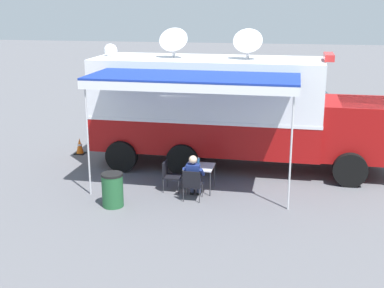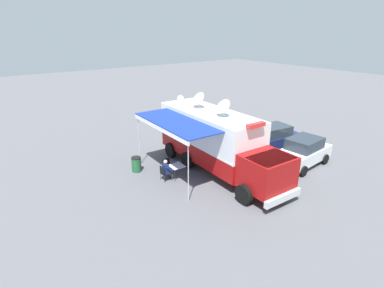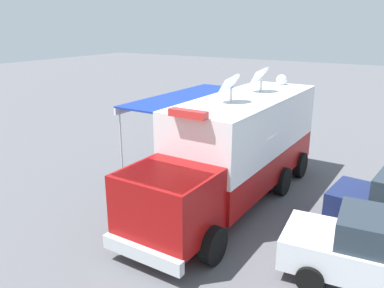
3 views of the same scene
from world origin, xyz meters
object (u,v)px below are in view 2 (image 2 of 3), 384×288
(folding_table, at_px, (177,167))
(car_behind_truck, at_px, (303,152))
(water_bottle, at_px, (178,163))
(trash_bin, at_px, (136,164))
(command_truck, at_px, (217,140))
(seated_responder, at_px, (167,169))
(car_far_corner, at_px, (272,138))
(folding_chair_beside_table, at_px, (167,165))
(folding_chair_at_table, at_px, (164,172))
(traffic_cone, at_px, (174,140))

(folding_table, relative_size, car_behind_truck, 0.19)
(water_bottle, relative_size, trash_bin, 0.25)
(water_bottle, bearing_deg, command_truck, 164.75)
(seated_responder, relative_size, car_far_corner, 0.29)
(car_far_corner, bearing_deg, trash_bin, -14.35)
(folding_chair_beside_table, height_order, seated_responder, seated_responder)
(folding_table, height_order, car_far_corner, car_far_corner)
(folding_chair_at_table, relative_size, trash_bin, 0.96)
(folding_chair_at_table, bearing_deg, command_truck, 168.55)
(folding_table, bearing_deg, seated_responder, -5.70)
(trash_bin, xyz_separation_m, car_behind_truck, (-8.82, 5.19, 0.42))
(folding_chair_at_table, xyz_separation_m, car_far_corner, (-8.53, 0.38, 0.37))
(seated_responder, bearing_deg, car_far_corner, 177.44)
(folding_table, bearing_deg, command_truck, 166.37)
(folding_chair_at_table, bearing_deg, water_bottle, 178.79)
(command_truck, relative_size, traffic_cone, 16.45)
(traffic_cone, height_order, car_far_corner, car_far_corner)
(folding_chair_beside_table, height_order, car_behind_truck, car_behind_truck)
(folding_table, xyz_separation_m, car_behind_truck, (-7.27, 3.13, 0.21))
(folding_chair_at_table, bearing_deg, car_behind_truck, 158.43)
(car_behind_truck, relative_size, car_far_corner, 1.00)
(folding_table, height_order, folding_chair_at_table, folding_chair_at_table)
(water_bottle, bearing_deg, folding_table, 25.08)
(water_bottle, height_order, folding_chair_beside_table, water_bottle)
(water_bottle, distance_m, car_far_corner, 7.64)
(command_truck, bearing_deg, car_behind_truck, 152.38)
(folding_chair_at_table, relative_size, car_far_corner, 0.20)
(folding_chair_beside_table, xyz_separation_m, seated_responder, (0.47, 0.79, 0.14))
(traffic_cone, bearing_deg, folding_chair_at_table, 52.16)
(folding_chair_beside_table, distance_m, seated_responder, 0.93)
(folding_table, distance_m, car_far_corner, 7.74)
(folding_chair_at_table, xyz_separation_m, car_behind_truck, (-8.07, 3.19, 0.37))
(water_bottle, height_order, car_behind_truck, car_behind_truck)
(folding_table, bearing_deg, car_behind_truck, 156.74)
(water_bottle, xyz_separation_m, folding_chair_beside_table, (0.24, -0.80, -0.32))
(folding_table, distance_m, folding_chair_at_table, 0.82)
(folding_chair_at_table, xyz_separation_m, folding_chair_beside_table, (-0.66, -0.78, 0.00))
(car_behind_truck, bearing_deg, folding_chair_beside_table, -28.21)
(water_bottle, height_order, traffic_cone, water_bottle)
(car_behind_truck, xyz_separation_m, car_far_corner, (-0.46, -2.81, 0.00))
(trash_bin, bearing_deg, command_truck, 146.25)
(traffic_cone, xyz_separation_m, car_far_corner, (-4.88, 5.08, 0.60))
(traffic_cone, bearing_deg, folding_chair_beside_table, 52.64)
(car_behind_truck, bearing_deg, trash_bin, -30.47)
(water_bottle, bearing_deg, car_behind_truck, 156.15)
(traffic_cone, height_order, car_behind_truck, car_behind_truck)
(folding_chair_beside_table, xyz_separation_m, car_far_corner, (-7.87, 1.16, 0.37))
(water_bottle, distance_m, folding_chair_beside_table, 0.90)
(car_behind_truck, distance_m, car_far_corner, 2.85)
(water_bottle, height_order, car_far_corner, car_far_corner)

